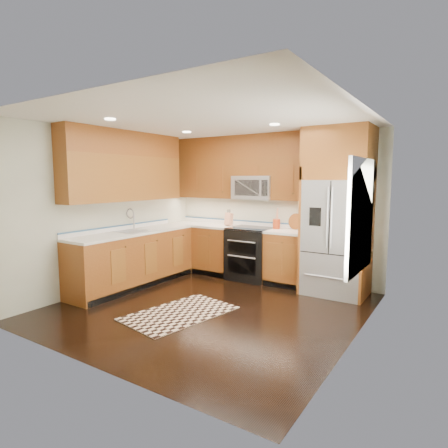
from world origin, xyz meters
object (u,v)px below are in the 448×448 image
Objects in this scene: refrigerator at (337,212)px; rug at (180,313)px; range at (250,254)px; knife_block at (229,219)px; utensil_crock at (276,222)px.

rug is at bearing -126.18° from refrigerator.
range is 0.79m from knife_block.
refrigerator is 1.77× the size of rug.
knife_block is 0.82× the size of utensil_crock.
rug is 4.00× the size of utensil_crock.
knife_block is at bearing 115.66° from rug.
knife_block is (-0.57, 2.17, 1.06)m from rug.
range is at bearing 178.60° from refrigerator.
rug is (0.06, -2.08, -0.46)m from range.
refrigerator is 1.15m from utensil_crock.
range is 0.75m from utensil_crock.
refrigerator reaches higher than rug.
utensil_crock reaches higher than rug.
range is 2.13m from rug.
knife_block is (-2.07, 0.12, -0.24)m from refrigerator.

